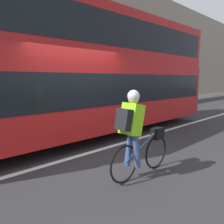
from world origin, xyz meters
TOP-DOWN VIEW (x-y plane):
  - ground_plane at (0.00, 0.00)m, footprint 80.00×80.00m
  - road_center_line at (0.00, 0.16)m, footprint 50.00×0.14m
  - sidewalk_curb at (0.00, 5.59)m, footprint 60.00×2.05m
  - bus at (1.57, 1.49)m, footprint 9.07×2.44m
  - cyclist_on_bike at (-0.06, -1.50)m, footprint 1.61×0.32m
  - street_sign_post at (4.16, 5.48)m, footprint 0.36×0.09m

SIDE VIEW (x-z plane):
  - ground_plane at x=0.00m, z-range 0.00..0.00m
  - road_center_line at x=0.00m, z-range 0.00..0.01m
  - sidewalk_curb at x=0.00m, z-range 0.00..0.15m
  - cyclist_on_bike at x=-0.06m, z-range 0.06..1.68m
  - street_sign_post at x=4.16m, z-range 0.31..2.98m
  - bus at x=1.57m, z-range 0.21..3.98m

